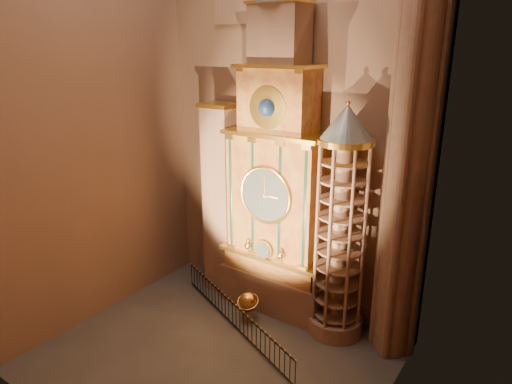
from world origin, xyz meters
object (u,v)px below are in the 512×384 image
Objects in this scene: astronomical_clock at (277,183)px; stair_turret at (341,227)px; portrait_tower at (222,200)px; iron_railing at (234,316)px; celestial_globe at (248,304)px.

astronomical_clock is 3.78m from stair_turret.
portrait_tower is 6.01m from iron_railing.
stair_turret reaches higher than iron_railing.
astronomical_clock is 3.73m from portrait_tower.
stair_turret is 6.04m from celestial_globe.
celestial_globe is at bearing -32.97° from portrait_tower.
portrait_tower is at bearing 177.67° from stair_turret.
celestial_globe reaches higher than iron_railing.
astronomical_clock is 1.64× the size of portrait_tower.
stair_turret is at bearing 32.10° from iron_railing.
celestial_globe is at bearing 76.19° from iron_railing.
iron_railing is (-4.04, -2.54, -4.60)m from stair_turret.
portrait_tower is at bearing 179.71° from astronomical_clock.
astronomical_clock reaches higher than iron_railing.
astronomical_clock is at bearing 79.05° from iron_railing.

